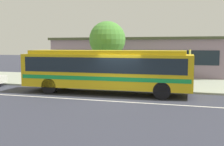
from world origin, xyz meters
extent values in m
plane|color=#333541|center=(0.00, 0.00, 0.00)|extent=(120.00, 120.00, 0.00)
cube|color=#999F8C|center=(0.00, 6.84, 0.06)|extent=(60.00, 8.00, 0.12)
cube|color=silver|center=(0.00, -0.80, 0.00)|extent=(56.00, 0.16, 0.01)
cube|color=gold|center=(-1.16, 1.49, 1.46)|extent=(10.67, 2.69, 2.07)
cube|color=gold|center=(-1.16, 1.49, 2.61)|extent=(9.82, 2.38, 0.24)
cube|color=#19232D|center=(-1.16, 1.49, 1.87)|extent=(10.04, 2.70, 0.91)
cube|color=#179243|center=(-1.16, 1.49, 1.09)|extent=(10.46, 2.71, 0.24)
cube|color=#19232D|center=(4.10, 1.61, 1.87)|extent=(0.17, 2.17, 0.99)
cylinder|color=black|center=(2.42, 2.66, 0.50)|extent=(1.01, 0.30, 1.00)
cylinder|color=black|center=(2.47, 0.48, 0.50)|extent=(1.01, 0.30, 1.00)
cylinder|color=black|center=(-4.59, 2.51, 0.50)|extent=(1.01, 0.30, 1.00)
cylinder|color=black|center=(-4.54, 0.33, 0.50)|extent=(1.01, 0.30, 1.00)
cylinder|color=slate|center=(-5.68, 4.47, 0.58)|extent=(0.14, 0.14, 0.91)
cylinder|color=slate|center=(-5.83, 4.41, 0.58)|extent=(0.14, 0.14, 0.91)
cylinder|color=purple|center=(-5.75, 4.44, 1.32)|extent=(0.44, 0.44, 0.58)
sphere|color=tan|center=(-5.75, 4.44, 1.72)|extent=(0.21, 0.21, 0.21)
cylinder|color=#7B6652|center=(0.15, 3.51, 0.53)|extent=(0.14, 0.14, 0.82)
cylinder|color=#7B6652|center=(0.05, 3.64, 0.53)|extent=(0.14, 0.14, 0.82)
cylinder|color=#3F5EB3|center=(0.10, 3.58, 1.24)|extent=(0.48, 0.48, 0.60)
sphere|color=tan|center=(0.10, 3.58, 1.66)|extent=(0.22, 0.22, 0.22)
cylinder|color=navy|center=(2.17, 4.35, 0.57)|extent=(0.14, 0.14, 0.89)
cylinder|color=navy|center=(2.11, 4.50, 0.57)|extent=(0.14, 0.14, 0.89)
cylinder|color=#484A55|center=(2.14, 4.42, 1.32)|extent=(0.45, 0.45, 0.62)
sphere|color=#BAB38B|center=(2.14, 4.42, 1.75)|extent=(0.23, 0.23, 0.23)
cylinder|color=gray|center=(3.89, 3.45, 1.40)|extent=(0.08, 0.08, 2.56)
cube|color=yellow|center=(3.89, 3.45, 2.48)|extent=(0.12, 0.44, 0.56)
cylinder|color=brown|center=(-2.47, 5.90, 1.31)|extent=(0.32, 0.32, 2.38)
sphere|color=#4F923A|center=(-2.47, 5.90, 3.51)|extent=(2.87, 2.87, 2.87)
cube|color=gray|center=(-1.49, 14.32, 1.78)|extent=(16.75, 8.26, 3.57)
cube|color=#19232D|center=(-1.49, 10.17, 1.96)|extent=(15.41, 0.04, 1.28)
cube|color=#414730|center=(-1.49, 14.32, 3.69)|extent=(17.15, 8.66, 0.24)
camera|label=1|loc=(4.20, -15.15, 3.05)|focal=44.60mm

